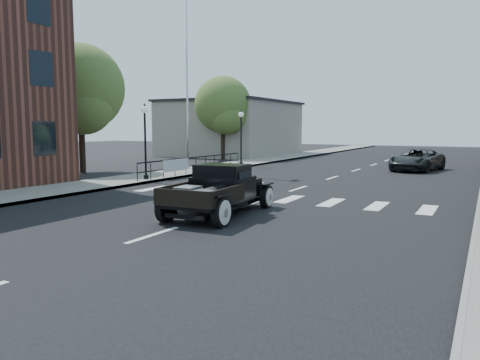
% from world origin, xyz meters
% --- Properties ---
extents(ground, '(120.00, 120.00, 0.00)m').
position_xyz_m(ground, '(0.00, 0.00, 0.00)').
color(ground, black).
rests_on(ground, ground).
extents(road, '(14.00, 80.00, 0.02)m').
position_xyz_m(road, '(0.00, 15.00, 0.01)').
color(road, black).
rests_on(road, ground).
extents(road_markings, '(12.00, 60.00, 0.06)m').
position_xyz_m(road_markings, '(0.00, 10.00, 0.00)').
color(road_markings, silver).
rests_on(road_markings, ground).
extents(sidewalk_left, '(3.00, 80.00, 0.15)m').
position_xyz_m(sidewalk_left, '(-8.50, 15.00, 0.07)').
color(sidewalk_left, gray).
rests_on(sidewalk_left, ground).
extents(low_building_left, '(10.00, 12.00, 5.00)m').
position_xyz_m(low_building_left, '(-15.00, 28.00, 2.50)').
color(low_building_left, gray).
rests_on(low_building_left, ground).
extents(railing, '(0.08, 10.00, 1.00)m').
position_xyz_m(railing, '(-7.30, 10.00, 0.65)').
color(railing, black).
rests_on(railing, sidewalk_left).
extents(banner, '(0.04, 2.20, 0.60)m').
position_xyz_m(banner, '(-7.22, 8.00, 0.45)').
color(banner, silver).
rests_on(banner, sidewalk_left).
extents(lamp_post_b, '(0.36, 0.36, 3.69)m').
position_xyz_m(lamp_post_b, '(-7.60, 6.00, 2.00)').
color(lamp_post_b, black).
rests_on(lamp_post_b, sidewalk_left).
extents(lamp_post_c, '(0.36, 0.36, 3.69)m').
position_xyz_m(lamp_post_c, '(-7.60, 16.00, 2.00)').
color(lamp_post_c, black).
rests_on(lamp_post_c, sidewalk_left).
extents(flagpole, '(0.12, 0.12, 12.03)m').
position_xyz_m(flagpole, '(-9.20, 12.00, 6.16)').
color(flagpole, silver).
rests_on(flagpole, sidewalk_left).
extents(big_tree_near, '(5.14, 5.14, 7.55)m').
position_xyz_m(big_tree_near, '(-14.00, 8.00, 3.77)').
color(big_tree_near, '#4A6129').
rests_on(big_tree_near, ground).
extents(big_tree_far, '(4.72, 4.72, 6.93)m').
position_xyz_m(big_tree_far, '(-12.50, 22.00, 3.46)').
color(big_tree_far, '#4A6129').
rests_on(big_tree_far, ground).
extents(hotrod_pickup, '(2.39, 4.70, 1.59)m').
position_xyz_m(hotrod_pickup, '(0.08, 0.11, 0.79)').
color(hotrod_pickup, black).
rests_on(hotrod_pickup, ground).
extents(second_car, '(3.13, 5.20, 1.35)m').
position_xyz_m(second_car, '(3.36, 18.53, 0.68)').
color(second_car, black).
rests_on(second_car, ground).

